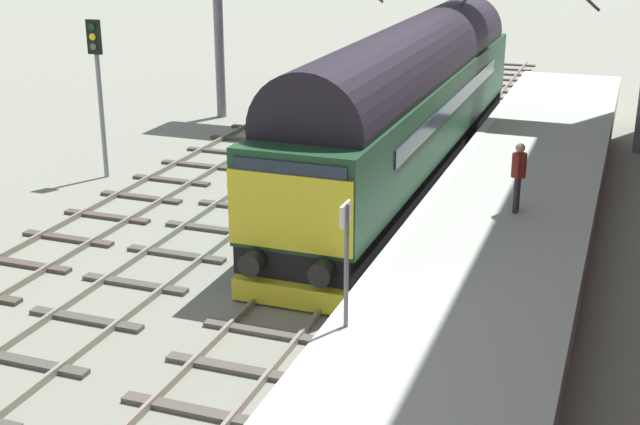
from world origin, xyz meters
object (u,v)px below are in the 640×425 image
signal_post_near (98,78)px  platform_number_sign (346,247)px  waiting_passenger (519,171)px  diesel_locomotive (409,98)px

signal_post_near → platform_number_sign: signal_post_near is taller
platform_number_sign → waiting_passenger: size_ratio=1.34×
diesel_locomotive → platform_number_sign: bearing=-80.5°
signal_post_near → platform_number_sign: bearing=-39.9°
diesel_locomotive → waiting_passenger: diesel_locomotive is taller
signal_post_near → waiting_passenger: size_ratio=2.88×
diesel_locomotive → signal_post_near: bearing=-161.5°
platform_number_sign → waiting_passenger: platform_number_sign is taller
diesel_locomotive → platform_number_sign: 11.93m
diesel_locomotive → waiting_passenger: size_ratio=11.70×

